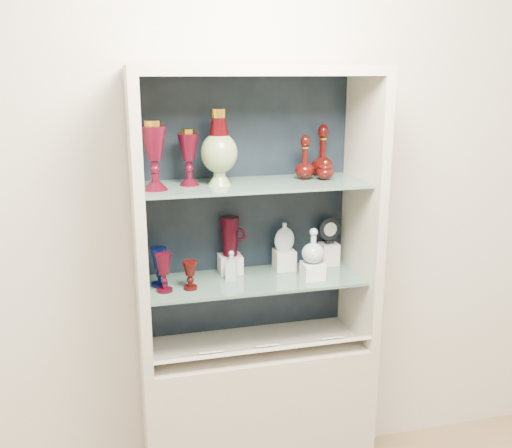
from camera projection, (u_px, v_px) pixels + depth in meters
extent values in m
cube|color=silver|center=(244.00, 190.00, 2.56)|extent=(3.50, 0.02, 2.80)
cube|color=beige|center=(256.00, 418.00, 2.62)|extent=(1.00, 0.40, 0.75)
cube|color=black|center=(246.00, 208.00, 2.55)|extent=(0.98, 0.02, 1.15)
cube|color=beige|center=(139.00, 226.00, 2.26)|extent=(0.04, 0.40, 1.15)
cube|color=beige|center=(363.00, 212.00, 2.49)|extent=(0.04, 0.40, 1.15)
cube|color=beige|center=(256.00, 70.00, 2.22)|extent=(1.00, 0.40, 0.04)
cube|color=slate|center=(255.00, 280.00, 2.46)|extent=(0.92, 0.34, 0.01)
cube|color=slate|center=(255.00, 185.00, 2.35)|extent=(0.92, 0.34, 0.01)
cube|color=beige|center=(262.00, 349.00, 2.41)|extent=(0.92, 0.17, 0.09)
cube|color=white|center=(330.00, 338.00, 2.48)|extent=(0.10, 0.06, 0.03)
cube|color=white|center=(266.00, 345.00, 2.41)|extent=(0.10, 0.06, 0.03)
cube|color=white|center=(210.00, 352.00, 2.35)|extent=(0.10, 0.06, 0.03)
cube|color=silver|center=(230.00, 264.00, 2.53)|extent=(0.10, 0.10, 0.08)
cube|color=silver|center=(284.00, 259.00, 2.57)|extent=(0.09, 0.09, 0.09)
cube|color=silver|center=(313.00, 271.00, 2.46)|extent=(0.09, 0.09, 0.07)
cube|color=silver|center=(329.00, 254.00, 2.64)|extent=(0.08, 0.08, 0.10)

